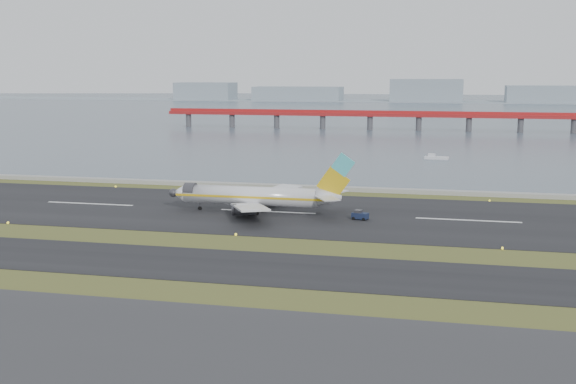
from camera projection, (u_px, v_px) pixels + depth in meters
The scene contains 11 objects.
ground at pixel (223, 246), 119.26m from camera, with size 1000.00×1000.00×0.00m, color #304318.
apron_strip at pixel (38, 383), 66.36m from camera, with size 1000.00×50.00×0.10m, color #303033.
taxiway_strip at pixel (198, 264), 107.72m from camera, with size 1000.00×18.00×0.10m, color black.
runway_strip at pixel (268, 212), 148.11m from camera, with size 1000.00×45.00×0.10m, color black.
seawall at pixel (298, 187), 176.89m from camera, with size 1000.00×2.50×1.00m, color gray.
bay_water at pixel (406, 109), 561.66m from camera, with size 1400.00×800.00×1.30m, color #485967.
red_pier at pixel (419, 116), 354.11m from camera, with size 260.00×5.00×10.20m.
far_shoreline at pixel (430, 95), 711.55m from camera, with size 1400.00×80.00×60.50m.
airliner at pixel (258, 196), 146.55m from camera, with size 38.52×32.89×12.80m.
pushback_tug at pixel (360, 215), 139.92m from camera, with size 3.39×2.47×1.95m.
workboat_near at pixel (436, 158), 237.87m from camera, with size 8.02×3.43×1.89m.
Camera 1 is at (36.45, -110.87, 28.27)m, focal length 45.00 mm.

